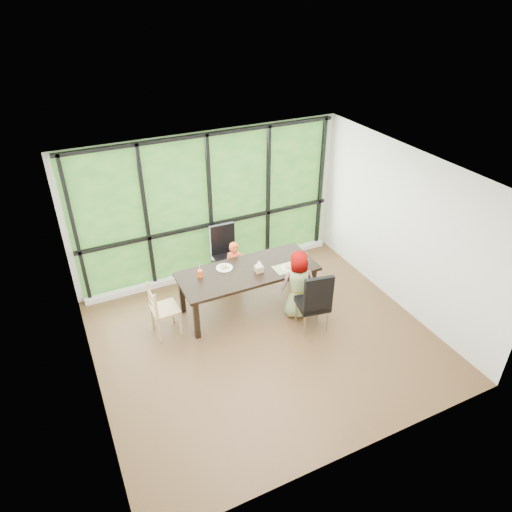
{
  "coord_description": "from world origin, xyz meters",
  "views": [
    {
      "loc": [
        -2.51,
        -4.93,
        4.93
      ],
      "look_at": [
        0.22,
        0.78,
        1.05
      ],
      "focal_mm": 32.69,
      "sensor_mm": 36.0,
      "label": 1
    }
  ],
  "objects_px": {
    "chair_end_beech": "(165,309)",
    "child_toddler": "(235,267)",
    "plate_far": "(224,268)",
    "chair_window_leather": "(227,256)",
    "plate_near": "(288,267)",
    "green_cup": "(306,262)",
    "tissue_box": "(259,269)",
    "dining_table": "(248,289)",
    "orange_cup": "(200,274)",
    "child_older": "(299,284)",
    "chair_interior_leather": "(313,300)"
  },
  "relations": [
    {
      "from": "green_cup",
      "to": "tissue_box",
      "type": "xyz_separation_m",
      "value": [
        -0.79,
        0.15,
        -0.0
      ]
    },
    {
      "from": "green_cup",
      "to": "tissue_box",
      "type": "distance_m",
      "value": 0.8
    },
    {
      "from": "child_older",
      "to": "dining_table",
      "type": "bearing_deg",
      "value": -22.09
    },
    {
      "from": "plate_far",
      "to": "child_toddler",
      "type": "bearing_deg",
      "value": 46.36
    },
    {
      "from": "chair_end_beech",
      "to": "green_cup",
      "type": "relative_size",
      "value": 8.09
    },
    {
      "from": "chair_interior_leather",
      "to": "child_older",
      "type": "relative_size",
      "value": 0.91
    },
    {
      "from": "plate_far",
      "to": "tissue_box",
      "type": "bearing_deg",
      "value": -35.23
    },
    {
      "from": "chair_interior_leather",
      "to": "plate_far",
      "type": "distance_m",
      "value": 1.54
    },
    {
      "from": "green_cup",
      "to": "tissue_box",
      "type": "bearing_deg",
      "value": 169.06
    },
    {
      "from": "chair_window_leather",
      "to": "chair_interior_leather",
      "type": "relative_size",
      "value": 1.0
    },
    {
      "from": "green_cup",
      "to": "plate_far",
      "type": "bearing_deg",
      "value": 158.93
    },
    {
      "from": "chair_window_leather",
      "to": "chair_end_beech",
      "type": "xyz_separation_m",
      "value": [
        -1.42,
        -0.92,
        -0.09
      ]
    },
    {
      "from": "chair_end_beech",
      "to": "child_older",
      "type": "distance_m",
      "value": 2.17
    },
    {
      "from": "child_older",
      "to": "green_cup",
      "type": "xyz_separation_m",
      "value": [
        0.26,
        0.25,
        0.21
      ]
    },
    {
      "from": "chair_end_beech",
      "to": "plate_near",
      "type": "relative_size",
      "value": 3.79
    },
    {
      "from": "chair_interior_leather",
      "to": "green_cup",
      "type": "xyz_separation_m",
      "value": [
        0.25,
        0.65,
        0.27
      ]
    },
    {
      "from": "chair_interior_leather",
      "to": "orange_cup",
      "type": "xyz_separation_m",
      "value": [
        -1.46,
        1.07,
        0.27
      ]
    },
    {
      "from": "chair_end_beech",
      "to": "child_toddler",
      "type": "xyz_separation_m",
      "value": [
        1.44,
        0.58,
        0.03
      ]
    },
    {
      "from": "dining_table",
      "to": "plate_near",
      "type": "height_order",
      "value": "plate_near"
    },
    {
      "from": "tissue_box",
      "to": "dining_table",
      "type": "bearing_deg",
      "value": 141.28
    },
    {
      "from": "child_older",
      "to": "plate_far",
      "type": "relative_size",
      "value": 4.34
    },
    {
      "from": "plate_near",
      "to": "orange_cup",
      "type": "height_order",
      "value": "orange_cup"
    },
    {
      "from": "child_older",
      "to": "tissue_box",
      "type": "bearing_deg",
      "value": -21.78
    },
    {
      "from": "chair_window_leather",
      "to": "plate_near",
      "type": "xyz_separation_m",
      "value": [
        0.65,
        -1.12,
        0.22
      ]
    },
    {
      "from": "chair_window_leather",
      "to": "plate_far",
      "type": "xyz_separation_m",
      "value": [
        -0.31,
        -0.68,
        0.22
      ]
    },
    {
      "from": "chair_window_leather",
      "to": "plate_near",
      "type": "relative_size",
      "value": 4.55
    },
    {
      "from": "chair_end_beech",
      "to": "plate_near",
      "type": "xyz_separation_m",
      "value": [
        2.07,
        -0.2,
        0.31
      ]
    },
    {
      "from": "chair_window_leather",
      "to": "orange_cup",
      "type": "xyz_separation_m",
      "value": [
        -0.76,
        -0.75,
        0.27
      ]
    },
    {
      "from": "chair_window_leather",
      "to": "orange_cup",
      "type": "height_order",
      "value": "chair_window_leather"
    },
    {
      "from": "green_cup",
      "to": "dining_table",
      "type": "bearing_deg",
      "value": 163.89
    },
    {
      "from": "child_older",
      "to": "plate_far",
      "type": "distance_m",
      "value": 1.25
    },
    {
      "from": "child_older",
      "to": "green_cup",
      "type": "distance_m",
      "value": 0.42
    },
    {
      "from": "chair_window_leather",
      "to": "chair_end_beech",
      "type": "distance_m",
      "value": 1.7
    },
    {
      "from": "child_older",
      "to": "plate_near",
      "type": "height_order",
      "value": "child_older"
    },
    {
      "from": "chair_interior_leather",
      "to": "orange_cup",
      "type": "height_order",
      "value": "chair_interior_leather"
    },
    {
      "from": "child_toddler",
      "to": "orange_cup",
      "type": "xyz_separation_m",
      "value": [
        -0.77,
        -0.41,
        0.33
      ]
    },
    {
      "from": "chair_end_beech",
      "to": "child_toddler",
      "type": "distance_m",
      "value": 1.55
    },
    {
      "from": "child_older",
      "to": "plate_far",
      "type": "xyz_separation_m",
      "value": [
        -1.0,
        0.74,
        0.16
      ]
    },
    {
      "from": "chair_end_beech",
      "to": "green_cup",
      "type": "xyz_separation_m",
      "value": [
        2.37,
        -0.24,
        0.36
      ]
    },
    {
      "from": "plate_far",
      "to": "chair_end_beech",
      "type": "bearing_deg",
      "value": -167.7
    },
    {
      "from": "child_toddler",
      "to": "green_cup",
      "type": "bearing_deg",
      "value": -21.56
    },
    {
      "from": "chair_window_leather",
      "to": "orange_cup",
      "type": "distance_m",
      "value": 1.1
    },
    {
      "from": "chair_window_leather",
      "to": "child_toddler",
      "type": "relative_size",
      "value": 1.12
    },
    {
      "from": "chair_window_leather",
      "to": "child_toddler",
      "type": "height_order",
      "value": "chair_window_leather"
    },
    {
      "from": "tissue_box",
      "to": "chair_interior_leather",
      "type": "bearing_deg",
      "value": -55.79
    },
    {
      "from": "orange_cup",
      "to": "plate_far",
      "type": "bearing_deg",
      "value": 8.67
    },
    {
      "from": "orange_cup",
      "to": "tissue_box",
      "type": "bearing_deg",
      "value": -16.17
    },
    {
      "from": "green_cup",
      "to": "plate_near",
      "type": "bearing_deg",
      "value": 172.03
    },
    {
      "from": "plate_near",
      "to": "orange_cup",
      "type": "xyz_separation_m",
      "value": [
        -1.4,
        0.38,
        0.05
      ]
    },
    {
      "from": "dining_table",
      "to": "child_toddler",
      "type": "distance_m",
      "value": 0.57
    }
  ]
}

